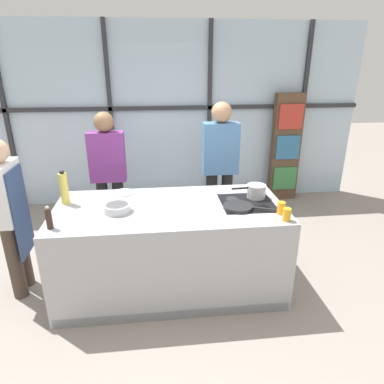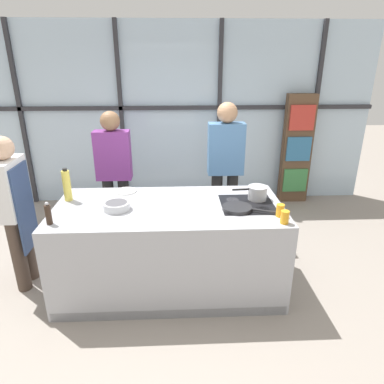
{
  "view_description": "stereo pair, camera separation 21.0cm",
  "coord_description": "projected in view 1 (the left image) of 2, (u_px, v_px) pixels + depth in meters",
  "views": [
    {
      "loc": [
        -0.12,
        -3.05,
        2.27
      ],
      "look_at": [
        0.23,
        0.1,
        1.02
      ],
      "focal_mm": 32.0,
      "sensor_mm": 36.0,
      "label": 1
    },
    {
      "loc": [
        0.09,
        -3.07,
        2.27
      ],
      "look_at": [
        0.23,
        0.1,
        1.02
      ],
      "focal_mm": 32.0,
      "sensor_mm": 36.0,
      "label": 2
    }
  ],
  "objects": [
    {
      "name": "back_window_wall",
      "position": [
        161.0,
        116.0,
        5.4
      ],
      "size": [
        6.4,
        0.1,
        2.8
      ],
      "color": "silver",
      "rests_on": "ground_plane"
    },
    {
      "name": "pepper_grinder",
      "position": [
        49.0,
        218.0,
        2.86
      ],
      "size": [
        0.05,
        0.05,
        0.21
      ],
      "color": "#332319",
      "rests_on": "demo_island"
    },
    {
      "name": "frying_pan",
      "position": [
        239.0,
        207.0,
        3.27
      ],
      "size": [
        0.48,
        0.29,
        0.04
      ],
      "color": "#232326",
      "rests_on": "demo_island"
    },
    {
      "name": "bookshelf",
      "position": [
        286.0,
        148.0,
        5.63
      ],
      "size": [
        0.46,
        0.19,
        1.76
      ],
      "color": "brown",
      "rests_on": "ground_plane"
    },
    {
      "name": "ground_plane",
      "position": [
        172.0,
        285.0,
        3.66
      ],
      "size": [
        18.0,
        18.0,
        0.0
      ],
      "primitive_type": "plane",
      "color": "gray"
    },
    {
      "name": "juice_glass_far",
      "position": [
        281.0,
        208.0,
        3.14
      ],
      "size": [
        0.07,
        0.07,
        0.12
      ],
      "primitive_type": "cylinder",
      "color": "orange",
      "rests_on": "demo_island"
    },
    {
      "name": "saucepan",
      "position": [
        256.0,
        191.0,
        3.51
      ],
      "size": [
        0.36,
        0.2,
        0.14
      ],
      "color": "silver",
      "rests_on": "demo_island"
    },
    {
      "name": "spectator_far_left",
      "position": [
        108.0,
        171.0,
        4.22
      ],
      "size": [
        0.43,
        0.24,
        1.69
      ],
      "rotation": [
        0.0,
        0.0,
        3.14
      ],
      "color": "black",
      "rests_on": "ground_plane"
    },
    {
      "name": "spectator_center_left",
      "position": [
        220.0,
        163.0,
        4.34
      ],
      "size": [
        0.45,
        0.25,
        1.78
      ],
      "rotation": [
        0.0,
        0.0,
        3.14
      ],
      "color": "black",
      "rests_on": "ground_plane"
    },
    {
      "name": "mixing_bowl",
      "position": [
        117.0,
        208.0,
        3.19
      ],
      "size": [
        0.25,
        0.25,
        0.07
      ],
      "color": "silver",
      "rests_on": "demo_island"
    },
    {
      "name": "chef",
      "position": [
        9.0,
        211.0,
        3.27
      ],
      "size": [
        0.23,
        0.44,
        1.6
      ],
      "rotation": [
        0.0,
        0.0,
        -1.57
      ],
      "color": "#47382D",
      "rests_on": "ground_plane"
    },
    {
      "name": "demo_island",
      "position": [
        171.0,
        248.0,
        3.49
      ],
      "size": [
        2.23,
        1.05,
        0.92
      ],
      "color": "#A8AAB2",
      "rests_on": "ground_plane"
    },
    {
      "name": "oil_bottle",
      "position": [
        64.0,
        188.0,
        3.33
      ],
      "size": [
        0.08,
        0.08,
        0.34
      ],
      "color": "#E0CC4C",
      "rests_on": "demo_island"
    },
    {
      "name": "juice_glass_near",
      "position": [
        287.0,
        214.0,
        3.02
      ],
      "size": [
        0.07,
        0.07,
        0.12
      ],
      "primitive_type": "cylinder",
      "color": "orange",
      "rests_on": "demo_island"
    },
    {
      "name": "white_plate",
      "position": [
        124.0,
        193.0,
        3.64
      ],
      "size": [
        0.23,
        0.23,
        0.01
      ],
      "primitive_type": "cylinder",
      "color": "white",
      "rests_on": "demo_island"
    }
  ]
}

